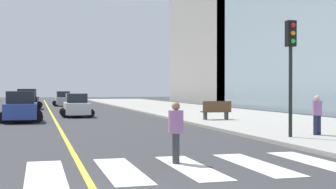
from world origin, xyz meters
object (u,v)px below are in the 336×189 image
object	(u,v)px
car_black_fourth	(27,100)
car_white_second	(77,106)
park_bench	(216,111)
pedestrian_crossing	(176,130)
car_blue_third	(21,108)
traffic_light_near_corner	(291,55)
car_silver_nearest	(63,99)
pedestrian_waiting_east	(317,113)

from	to	relation	value
car_black_fourth	car_white_second	bearing A→B (deg)	-73.23
park_bench	pedestrian_crossing	xyz separation A→B (m)	(-6.84, -14.82, 0.22)
car_blue_third	traffic_light_near_corner	size ratio (longest dim) A/B	0.93
car_black_fourth	car_silver_nearest	bearing A→B (deg)	67.33
traffic_light_near_corner	car_black_fourth	bearing A→B (deg)	-72.22
car_silver_nearest	pedestrian_crossing	distance (m)	44.93
car_black_fourth	traffic_light_near_corner	xyz separation A→B (m)	(10.38, -32.38, 2.38)
car_white_second	pedestrian_crossing	distance (m)	22.63
park_bench	traffic_light_near_corner	bearing A→B (deg)	176.02
car_white_second	car_black_fourth	distance (m)	14.44
car_silver_nearest	car_blue_third	xyz separation A→B (m)	(-3.86, -26.92, 0.07)
car_white_second	pedestrian_crossing	size ratio (longest dim) A/B	2.26
car_silver_nearest	pedestrian_waiting_east	xyz separation A→B (m)	(8.01, -40.24, 0.23)
pedestrian_crossing	car_white_second	bearing A→B (deg)	-164.03
car_white_second	park_bench	bearing A→B (deg)	134.86
park_bench	pedestrian_waiting_east	distance (m)	10.15
car_silver_nearest	car_white_second	distance (m)	22.31
car_black_fourth	park_bench	distance (m)	24.56
car_silver_nearest	pedestrian_crossing	xyz separation A→B (m)	(0.72, -44.92, 0.11)
car_silver_nearest	pedestrian_waiting_east	size ratio (longest dim) A/B	2.41
car_blue_third	car_black_fourth	bearing A→B (deg)	89.93
pedestrian_waiting_east	car_silver_nearest	bearing A→B (deg)	-90.13
traffic_light_near_corner	park_bench	distance (m)	11.00
car_blue_third	car_silver_nearest	bearing A→B (deg)	81.83
car_silver_nearest	car_white_second	bearing A→B (deg)	89.36
car_silver_nearest	car_black_fourth	bearing A→B (deg)	65.08
pedestrian_waiting_east	car_black_fourth	bearing A→B (deg)	-81.01
car_white_second	park_bench	world-z (taller)	car_white_second
car_blue_third	pedestrian_crossing	xyz separation A→B (m)	(4.58, -18.00, 0.04)
pedestrian_crossing	traffic_light_near_corner	bearing A→B (deg)	139.47
park_bench	pedestrian_waiting_east	size ratio (longest dim) A/B	1.13
car_blue_third	pedestrian_waiting_east	bearing A→B (deg)	-48.32
car_black_fourth	pedestrian_crossing	bearing A→B (deg)	-80.85
car_blue_third	car_black_fourth	size ratio (longest dim) A/B	0.92
car_black_fourth	car_blue_third	bearing A→B (deg)	-88.01
car_black_fourth	pedestrian_crossing	xyz separation A→B (m)	(4.57, -36.57, -0.03)
park_bench	pedestrian_crossing	world-z (taller)	pedestrian_crossing
car_black_fourth	pedestrian_waiting_east	size ratio (longest dim) A/B	2.85
car_black_fourth	pedestrian_waiting_east	world-z (taller)	car_black_fourth
pedestrian_waiting_east	traffic_light_near_corner	bearing A→B (deg)	7.13
car_blue_third	pedestrian_crossing	world-z (taller)	car_blue_third
car_black_fourth	pedestrian_crossing	world-z (taller)	car_black_fourth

